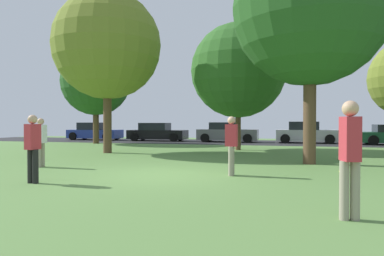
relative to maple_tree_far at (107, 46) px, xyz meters
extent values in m
plane|color=#5B8442|center=(4.93, -5.80, -5.08)|extent=(44.00, 44.00, 0.00)
cube|color=#28282B|center=(4.93, 10.20, -5.08)|extent=(44.00, 6.40, 0.01)
cylinder|color=brown|center=(0.00, 0.00, -3.46)|extent=(0.39, 0.39, 3.24)
sphere|color=olive|center=(0.00, 0.00, 0.01)|extent=(5.08, 5.08, 5.08)
cylinder|color=brown|center=(-4.30, 6.34, -3.69)|extent=(0.40, 0.40, 2.78)
sphere|color=#23511E|center=(-4.30, 6.34, -0.83)|extent=(4.65, 4.65, 4.65)
cylinder|color=brown|center=(5.78, 3.30, -3.97)|extent=(0.28, 0.28, 2.21)
sphere|color=#2D6023|center=(5.78, 3.30, -0.92)|extent=(4.94, 4.94, 4.94)
cylinder|color=brown|center=(8.99, -2.16, -3.37)|extent=(0.43, 0.43, 3.41)
sphere|color=#23511E|center=(8.99, -2.16, 0.35)|extent=(5.40, 5.40, 5.40)
cylinder|color=gray|center=(0.48, -5.24, -4.68)|extent=(0.14, 0.14, 0.79)
cylinder|color=gray|center=(0.47, -5.40, -4.68)|extent=(0.14, 0.14, 0.79)
cube|color=silver|center=(0.48, -5.32, -3.99)|extent=(0.33, 0.23, 0.59)
sphere|color=tan|center=(0.48, -5.32, -3.59)|extent=(0.21, 0.21, 0.21)
cylinder|color=gray|center=(6.73, -5.59, -4.68)|extent=(0.14, 0.14, 0.80)
cylinder|color=gray|center=(6.74, -5.43, -4.68)|extent=(0.14, 0.14, 0.80)
cube|color=#B72D38|center=(6.73, -5.51, -3.97)|extent=(0.33, 0.23, 0.60)
sphere|color=tan|center=(6.73, -5.51, -3.56)|extent=(0.22, 0.22, 0.22)
cylinder|color=black|center=(2.23, -7.92, -4.67)|extent=(0.14, 0.14, 0.81)
cylinder|color=black|center=(2.39, -7.94, -4.67)|extent=(0.14, 0.14, 0.81)
cube|color=#B72D38|center=(2.31, -7.93, -3.96)|extent=(0.26, 0.35, 0.61)
sphere|color=tan|center=(2.31, -7.93, -3.55)|extent=(0.22, 0.22, 0.22)
cylinder|color=gray|center=(9.01, -9.41, -4.63)|extent=(0.14, 0.14, 0.89)
cylinder|color=gray|center=(9.17, -9.38, -4.63)|extent=(0.14, 0.14, 0.89)
cube|color=#B72D38|center=(9.09, -9.39, -3.86)|extent=(0.28, 0.36, 0.66)
sphere|color=tan|center=(9.09, -9.39, -3.41)|extent=(0.24, 0.24, 0.24)
cylinder|color=yellow|center=(9.83, -4.00, -5.07)|extent=(0.27, 0.27, 0.03)
cube|color=#233893|center=(-6.84, 10.57, -4.59)|extent=(4.28, 1.70, 0.68)
cube|color=black|center=(-7.05, 10.57, -3.96)|extent=(2.05, 1.50, 0.59)
cylinder|color=black|center=(-5.34, 11.42, -4.76)|extent=(0.64, 0.22, 0.64)
cylinder|color=black|center=(-5.34, 9.72, -4.76)|extent=(0.64, 0.22, 0.64)
cylinder|color=black|center=(-8.33, 11.42, -4.76)|extent=(0.64, 0.22, 0.64)
cylinder|color=black|center=(-8.33, 9.72, -4.76)|extent=(0.64, 0.22, 0.64)
cube|color=black|center=(-1.35, 10.44, -4.58)|extent=(4.49, 1.72, 0.69)
cube|color=black|center=(-1.58, 10.44, -3.96)|extent=(2.16, 1.51, 0.56)
cylinder|color=black|center=(0.22, 11.29, -4.76)|extent=(0.64, 0.22, 0.64)
cylinder|color=black|center=(0.22, 9.58, -4.76)|extent=(0.64, 0.22, 0.64)
cylinder|color=black|center=(-2.93, 11.29, -4.76)|extent=(0.64, 0.22, 0.64)
cylinder|color=black|center=(-2.93, 9.58, -4.76)|extent=(0.64, 0.22, 0.64)
cube|color=slate|center=(4.13, 10.37, -4.54)|extent=(4.33, 1.83, 0.78)
cube|color=black|center=(3.91, 10.37, -3.90)|extent=(2.08, 1.61, 0.51)
cylinder|color=black|center=(5.64, 11.28, -4.76)|extent=(0.64, 0.22, 0.64)
cylinder|color=black|center=(5.64, 9.46, -4.76)|extent=(0.64, 0.22, 0.64)
cylinder|color=black|center=(2.61, 11.28, -4.76)|extent=(0.64, 0.22, 0.64)
cylinder|color=black|center=(2.61, 9.46, -4.76)|extent=(0.64, 0.22, 0.64)
cube|color=#B7B7BC|center=(9.61, 10.56, -4.54)|extent=(4.09, 1.78, 0.77)
cube|color=black|center=(9.41, 10.56, -3.87)|extent=(1.96, 1.56, 0.57)
cylinder|color=black|center=(11.04, 11.45, -4.76)|extent=(0.64, 0.22, 0.64)
cylinder|color=black|center=(11.04, 9.67, -4.76)|extent=(0.64, 0.22, 0.64)
cylinder|color=black|center=(8.18, 11.45, -4.76)|extent=(0.64, 0.22, 0.64)
cylinder|color=black|center=(8.18, 9.67, -4.76)|extent=(0.64, 0.22, 0.64)
cylinder|color=black|center=(13.51, 10.82, -4.76)|extent=(0.64, 0.22, 0.64)
cylinder|color=black|center=(13.51, 9.01, -4.76)|extent=(0.64, 0.22, 0.64)
cylinder|color=#2D2D33|center=(-3.68, 6.40, -2.83)|extent=(0.14, 0.14, 4.50)
camera|label=1|loc=(8.14, -15.06, -3.60)|focal=32.81mm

